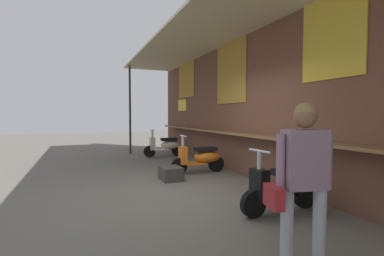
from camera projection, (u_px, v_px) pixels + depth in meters
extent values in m
plane|color=#605B54|center=(182.00, 193.00, 5.23)|extent=(38.74, 38.74, 0.00)
cube|color=brown|center=(271.00, 100.00, 5.92)|extent=(13.83, 0.25, 3.57)
cube|color=brown|center=(259.00, 136.00, 5.84)|extent=(12.45, 0.36, 0.05)
cube|color=olive|center=(186.00, 80.00, 10.12)|extent=(1.50, 0.02, 1.25)
cube|color=olive|center=(231.00, 72.00, 7.18)|extent=(1.43, 0.02, 1.59)
cube|color=gold|center=(332.00, 33.00, 4.33)|extent=(1.16, 0.02, 1.41)
cube|color=gold|center=(182.00, 105.00, 10.52)|extent=(0.84, 0.03, 0.43)
cube|color=beige|center=(226.00, 17.00, 5.43)|extent=(13.28, 1.95, 0.06)
cylinder|color=#332D28|center=(130.00, 109.00, 10.54)|extent=(0.08, 0.08, 3.37)
ellipsoid|color=beige|center=(170.00, 145.00, 9.92)|extent=(0.41, 0.72, 0.30)
cube|color=black|center=(169.00, 139.00, 9.89)|extent=(0.33, 0.56, 0.10)
cube|color=beige|center=(161.00, 150.00, 9.80)|extent=(0.40, 0.52, 0.04)
cube|color=beige|center=(152.00, 144.00, 9.69)|extent=(0.29, 0.17, 0.44)
cylinder|color=#B7B7BC|center=(152.00, 140.00, 9.69)|extent=(0.07, 0.07, 0.70)
cylinder|color=#B7B7BC|center=(152.00, 130.00, 9.67)|extent=(0.46, 0.06, 0.04)
cylinder|color=black|center=(150.00, 151.00, 9.67)|extent=(0.12, 0.40, 0.40)
cylinder|color=black|center=(177.00, 150.00, 10.01)|extent=(0.12, 0.40, 0.40)
ellipsoid|color=orange|center=(207.00, 157.00, 7.10)|extent=(0.42, 0.72, 0.30)
cube|color=black|center=(205.00, 149.00, 7.08)|extent=(0.33, 0.56, 0.10)
cube|color=orange|center=(194.00, 163.00, 6.99)|extent=(0.40, 0.52, 0.04)
cube|color=orange|center=(183.00, 155.00, 6.88)|extent=(0.29, 0.17, 0.44)
cylinder|color=#B7B7BC|center=(183.00, 150.00, 6.88)|extent=(0.07, 0.07, 0.70)
cylinder|color=#B7B7BC|center=(183.00, 136.00, 6.86)|extent=(0.46, 0.06, 0.04)
cylinder|color=black|center=(179.00, 166.00, 6.86)|extent=(0.12, 0.40, 0.40)
cylinder|color=black|center=(216.00, 164.00, 7.20)|extent=(0.12, 0.40, 0.40)
ellipsoid|color=black|center=(293.00, 184.00, 4.27)|extent=(0.41, 0.72, 0.30)
cube|color=black|center=(291.00, 172.00, 4.24)|extent=(0.32, 0.56, 0.10)
cube|color=black|center=(275.00, 197.00, 4.13)|extent=(0.40, 0.52, 0.04)
cube|color=black|center=(259.00, 184.00, 3.99)|extent=(0.29, 0.17, 0.44)
cylinder|color=#B7B7BC|center=(259.00, 175.00, 3.99)|extent=(0.07, 0.07, 0.70)
cylinder|color=#B7B7BC|center=(260.00, 151.00, 3.97)|extent=(0.46, 0.06, 0.04)
cylinder|color=black|center=(253.00, 204.00, 3.96)|extent=(0.12, 0.40, 0.40)
cylinder|color=black|center=(305.00, 195.00, 4.38)|extent=(0.12, 0.40, 0.40)
cylinder|color=#999EA8|center=(319.00, 230.00, 2.60)|extent=(0.12, 0.12, 0.78)
cylinder|color=#999EA8|center=(287.00, 229.00, 2.61)|extent=(0.12, 0.12, 0.78)
cube|color=gray|center=(305.00, 159.00, 2.57)|extent=(0.29, 0.43, 0.55)
sphere|color=brown|center=(305.00, 117.00, 2.56)|extent=(0.21, 0.21, 0.21)
sphere|color=olive|center=(305.00, 113.00, 2.55)|extent=(0.19, 0.19, 0.19)
cylinder|color=gray|center=(328.00, 161.00, 2.61)|extent=(0.08, 0.08, 0.52)
cylinder|color=gray|center=(281.00, 162.00, 2.54)|extent=(0.08, 0.08, 0.52)
cube|color=maroon|center=(274.00, 197.00, 2.53)|extent=(0.28, 0.16, 0.20)
cube|color=#3D3833|center=(171.00, 173.00, 6.27)|extent=(0.56, 0.45, 0.30)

